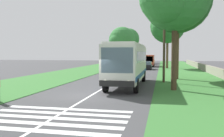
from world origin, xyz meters
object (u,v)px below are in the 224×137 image
object	(u,v)px
utility_pole	(164,43)
roadside_tree_right_0	(176,1)
roadside_tree_left_1	(128,40)
roadside_tree_left_2	(122,41)
trailing_car_1	(147,66)
coach_bus	(128,62)
roadside_tree_right_1	(167,27)
trailing_minibus_0	(149,59)
trailing_car_0	(121,67)

from	to	relation	value
utility_pole	roadside_tree_right_0	bearing A→B (deg)	-18.07
roadside_tree_left_1	roadside_tree_left_2	bearing A→B (deg)	177.43
roadside_tree_left_1	roadside_tree_right_0	size ratio (longest dim) A/B	0.85
roadside_tree_right_0	roadside_tree_left_2	bearing A→B (deg)	17.71
trailing_car_1	coach_bus	bearing A→B (deg)	179.34
roadside_tree_left_2	roadside_tree_right_1	world-z (taller)	roadside_tree_right_1
roadside_tree_left_1	roadside_tree_left_2	distance (m)	9.67
coach_bus	trailing_minibus_0	world-z (taller)	coach_bus
coach_bus	trailing_minibus_0	size ratio (longest dim) A/B	1.86
trailing_car_1	roadside_tree_right_0	distance (m)	18.52
roadside_tree_right_0	roadside_tree_right_1	distance (m)	19.90
trailing_car_0	roadside_tree_right_1	xyz separation A→B (m)	(9.32, -7.28, 7.25)
trailing_minibus_0	roadside_tree_right_1	size ratio (longest dim) A/B	0.53
trailing_car_1	trailing_minibus_0	size ratio (longest dim) A/B	0.72
trailing_minibus_0	roadside_tree_left_1	xyz separation A→B (m)	(22.61, 7.93, 5.70)
trailing_car_1	trailing_minibus_0	world-z (taller)	trailing_minibus_0
coach_bus	trailing_car_0	distance (m)	17.64
trailing_car_1	roadside_tree_left_2	xyz separation A→B (m)	(23.04, 8.40, 5.67)
trailing_minibus_0	roadside_tree_right_1	xyz separation A→B (m)	(-6.33, -3.57, 6.37)
roadside_tree_left_2	roadside_tree_right_0	world-z (taller)	roadside_tree_right_0
trailing_car_1	roadside_tree_right_0	world-z (taller)	roadside_tree_right_0
trailing_car_1	utility_pole	bearing A→B (deg)	-171.69
coach_bus	roadside_tree_left_2	size ratio (longest dim) A/B	1.09
trailing_minibus_0	roadside_tree_right_0	world-z (taller)	roadside_tree_right_0
roadside_tree_left_1	roadside_tree_left_2	size ratio (longest dim) A/B	1.05
roadside_tree_right_0	roadside_tree_left_1	bearing A→B (deg)	13.90
coach_bus	roadside_tree_left_2	world-z (taller)	roadside_tree_left_2
utility_pole	trailing_minibus_0	bearing A→B (deg)	5.60
trailing_car_0	trailing_car_1	size ratio (longest dim) A/B	1.00
coach_bus	roadside_tree_left_2	bearing A→B (deg)	10.05
coach_bus	roadside_tree_right_1	world-z (taller)	roadside_tree_right_1
utility_pole	trailing_car_1	bearing A→B (deg)	8.31
trailing_minibus_0	trailing_car_0	bearing A→B (deg)	166.65
trailing_car_1	roadside_tree_left_1	bearing A→B (deg)	13.71
coach_bus	utility_pole	size ratio (longest dim) A/B	1.50
roadside_tree_left_2	trailing_car_1	bearing A→B (deg)	-159.98
coach_bus	trailing_minibus_0	bearing A→B (deg)	-0.41
trailing_car_0	roadside_tree_left_1	distance (m)	39.06
roadside_tree_left_1	utility_pole	xyz separation A→B (m)	(-52.55, -10.87, -3.34)
trailing_car_0	roadside_tree_left_2	bearing A→B (deg)	9.22
roadside_tree_right_1	roadside_tree_left_1	bearing A→B (deg)	21.67
coach_bus	trailing_minibus_0	xyz separation A→B (m)	(32.88, -0.23, -0.60)
trailing_car_0	roadside_tree_left_2	distance (m)	29.57
trailing_minibus_0	utility_pole	xyz separation A→B (m)	(-29.93, -2.94, 2.36)
trailing_car_0	trailing_minibus_0	size ratio (longest dim) A/B	0.72
roadside_tree_left_1	utility_pole	world-z (taller)	roadside_tree_left_1
trailing_car_1	roadside_tree_right_0	bearing A→B (deg)	-165.70
roadside_tree_right_1	utility_pole	bearing A→B (deg)	178.46
trailing_minibus_0	roadside_tree_left_1	bearing A→B (deg)	19.33
trailing_minibus_0	roadside_tree_left_2	bearing A→B (deg)	32.77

